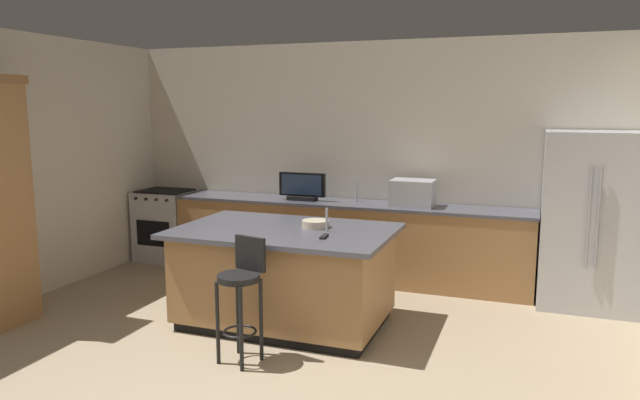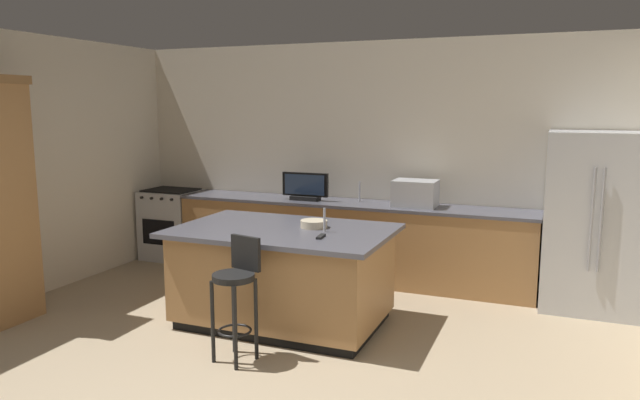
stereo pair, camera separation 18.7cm
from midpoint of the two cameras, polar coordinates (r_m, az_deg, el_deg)
The scene contains 13 objects.
wall_back at distance 7.21m, azimuth 3.58°, elevation 3.96°, with size 6.60×0.12×2.81m, color beige.
wall_left at distance 7.08m, azimuth -26.65°, elevation 2.92°, with size 0.12×4.53×2.81m, color beige.
counter_back at distance 7.03m, azimuth 1.73°, elevation -3.91°, with size 4.31×0.62×0.92m.
kitchen_island at distance 5.59m, azimuth -4.37°, elevation -7.30°, with size 2.01×1.32×0.92m.
refrigerator at distance 6.54m, azimuth 23.96°, elevation -1.79°, with size 0.94×0.81×1.80m.
range_oven at distance 8.17m, azimuth -15.29°, elevation -2.36°, with size 0.71×0.63×0.94m.
microwave at distance 6.72m, azimuth 8.19°, elevation 0.68°, with size 0.48×0.36×0.30m, color #B7BABF.
tv_monitor at distance 7.06m, azimuth -2.50°, elevation 1.20°, with size 0.58×0.16×0.33m.
sink_faucet_back at distance 6.99m, azimuth 2.82°, elevation 0.85°, with size 0.02×0.02×0.24m, color #B2B2B7.
sink_faucet_island at distance 5.30m, azimuth -0.35°, elevation -1.95°, with size 0.02×0.02×0.22m, color #B2B2B7.
bar_stool_center at distance 4.80m, azimuth -8.74°, elevation -8.44°, with size 0.35×0.37×1.01m.
fruit_bowl at distance 5.51m, azimuth -1.42°, elevation -2.33°, with size 0.25×0.25×0.07m, color beige.
tv_remote at distance 5.10m, azimuth -0.66°, elevation -3.55°, with size 0.04×0.17×0.02m, color black.
Camera 1 is at (1.97, -2.78, 2.04)m, focal length 33.01 mm.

